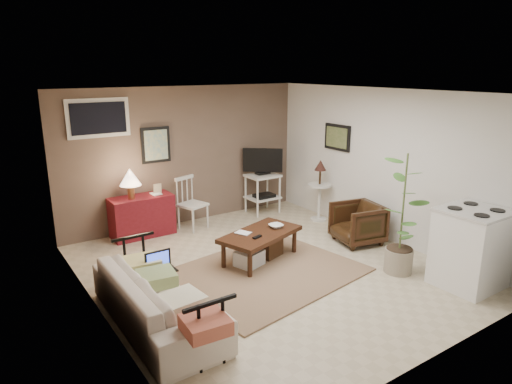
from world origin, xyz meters
TOP-DOWN VIEW (x-y plane):
  - floor at (0.00, 0.00)m, footprint 5.00×5.00m
  - art_back at (-0.55, 2.48)m, footprint 0.50×0.03m
  - art_right at (2.23, 1.05)m, footprint 0.03×0.60m
  - window at (-1.45, 2.48)m, footprint 0.96×0.03m
  - rug at (-0.12, -0.07)m, footprint 2.69×2.28m
  - coffee_table at (0.07, 0.30)m, footprint 1.35×0.97m
  - sofa at (-1.80, -0.44)m, footprint 0.60×2.04m
  - sofa_pillows at (-1.75, -0.67)m, footprint 0.39×1.94m
  - sofa_end_rails at (-1.68, -0.44)m, footprint 0.55×2.04m
  - laptop at (-1.60, -0.09)m, footprint 0.31×0.23m
  - red_console at (-0.96, 2.24)m, footprint 1.01×0.45m
  - spindle_chair at (-0.11, 2.11)m, footprint 0.51×0.51m
  - tv_stand at (1.41, 2.15)m, footprint 0.60×0.52m
  - side_table at (1.99, 1.20)m, footprint 0.42×0.42m
  - armchair at (1.75, 0.03)m, footprint 0.77×0.80m
  - potted_plant at (1.42, -1.05)m, footprint 0.42×0.42m
  - stove at (1.85, -1.80)m, footprint 0.78×0.73m
  - bowl at (0.38, 0.34)m, footprint 0.20×0.06m
  - book_table at (-0.22, 0.37)m, footprint 0.15×0.08m
  - book_console at (-0.77, 2.22)m, footprint 0.16×0.02m

SIDE VIEW (x-z plane):
  - floor at x=0.00m, z-range 0.00..0.00m
  - rug at x=-0.12m, z-range 0.00..0.02m
  - coffee_table at x=0.07m, z-range 0.03..0.49m
  - sofa_end_rails at x=-1.68m, z-range 0.00..0.69m
  - armchair at x=1.75m, z-range 0.00..0.70m
  - sofa at x=-1.80m, z-range 0.00..0.80m
  - red_console at x=-0.96m, z-range -0.18..0.98m
  - spindle_chair at x=-0.11m, z-range -0.03..0.87m
  - sofa_pillows at x=-1.75m, z-range 0.42..0.56m
  - stove at x=1.85m, z-range 0.00..1.02m
  - laptop at x=-1.60m, z-range 0.41..0.62m
  - bowl at x=0.38m, z-range 0.44..0.64m
  - book_table at x=-0.22m, z-range 0.44..0.65m
  - tv_stand at x=1.41m, z-range 0.04..1.28m
  - side_table at x=1.99m, z-range 0.13..1.25m
  - book_console at x=-0.77m, z-range 0.67..0.88m
  - potted_plant at x=1.42m, z-range 0.05..1.72m
  - art_back at x=-0.55m, z-range 1.15..1.75m
  - art_right at x=2.23m, z-range 1.29..1.75m
  - window at x=-1.45m, z-range 1.65..2.25m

